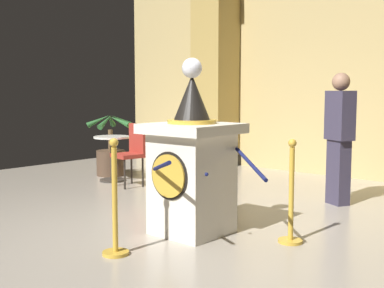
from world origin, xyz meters
TOP-DOWN VIEW (x-y plane):
  - ground_plane at (0.00, 0.00)m, footprint 10.19×10.19m
  - back_wall at (0.00, 4.33)m, footprint 10.19×0.16m
  - pedestal_clock at (0.34, 0.01)m, footprint 0.83×0.83m
  - stanchion_near at (0.28, -0.96)m, footprint 0.24×0.24m
  - stanchion_far at (1.28, 0.39)m, footprint 0.24×0.24m
  - velvet_rope at (0.78, -0.28)m, footprint 1.20×1.21m
  - column_left at (-2.45, 3.91)m, footprint 0.82×0.82m
  - potted_palm_left at (-3.08, 1.81)m, footprint 0.75×0.78m
  - bystander_guest at (0.89, 2.27)m, footprint 0.42×0.36m
  - cafe_table at (-2.62, 1.45)m, footprint 0.59×0.59m
  - cafe_chair_red at (-2.06, 1.38)m, footprint 0.46×0.46m

SIDE VIEW (x-z plane):
  - ground_plane at x=0.00m, z-range 0.00..0.00m
  - potted_palm_left at x=-3.08m, z-range -0.21..0.90m
  - stanchion_far at x=1.28m, z-range -0.15..0.86m
  - stanchion_near at x=0.28m, z-range -0.16..0.90m
  - cafe_table at x=-2.62m, z-range 0.10..0.83m
  - cafe_chair_red at x=-2.06m, z-range 0.09..1.05m
  - pedestal_clock at x=0.34m, z-range -0.20..1.59m
  - velvet_rope at x=0.78m, z-range 0.68..0.90m
  - bystander_guest at x=0.89m, z-range 0.05..1.75m
  - column_left at x=-2.45m, z-range -0.01..3.64m
  - back_wall at x=0.00m, z-range 0.00..3.80m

